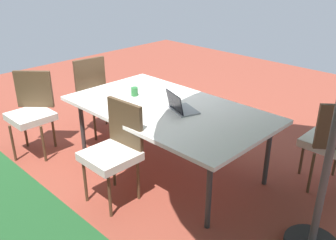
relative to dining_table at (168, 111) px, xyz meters
The scene contains 8 objects.
ground_plane 0.71m from the dining_table, ahead, with size 10.00×10.00×0.02m, color brown.
dining_table is the anchor object (origin of this frame).
chair_southwest 1.67m from the dining_table, 148.99° to the right, with size 0.58×0.58×0.98m.
chair_east 1.38m from the dining_table, ahead, with size 0.49×0.48×0.98m.
chair_northeast 1.66m from the dining_table, 30.95° to the left, with size 0.59×0.59×0.98m.
chair_north 0.77m from the dining_table, 92.85° to the left, with size 0.46×0.47×0.98m.
laptop 0.19m from the dining_table, behind, with size 0.38×0.34×0.21m.
cup 0.53m from the dining_table, ahead, with size 0.08×0.08×0.10m, color #286B33.
Camera 1 is at (-2.53, 2.57, 2.20)m, focal length 39.17 mm.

